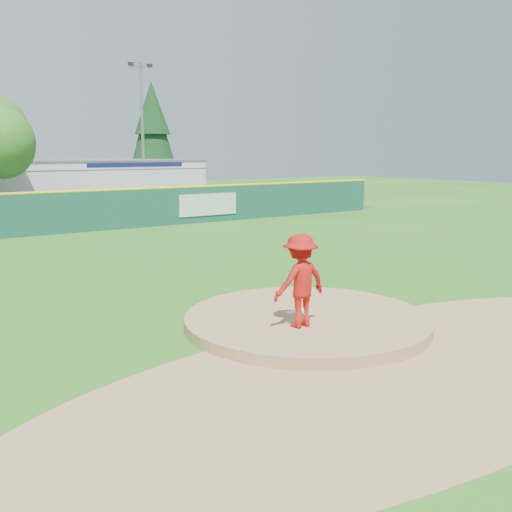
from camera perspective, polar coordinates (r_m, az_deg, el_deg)
ground at (r=13.00m, az=5.08°, el=-6.95°), size 120.00×120.00×0.00m
pitchers_mound at (r=13.00m, az=5.08°, el=-6.95°), size 5.50×5.50×0.50m
pitching_rubber at (r=13.14m, az=4.26°, el=-5.52°), size 0.60×0.15×0.04m
infield_dirt_arc at (r=11.00m, az=15.32°, el=-10.53°), size 15.40×15.40×0.01m
parking_lot at (r=37.55m, az=-22.42°, el=3.69°), size 44.00×16.00×0.02m
pitcher at (r=11.86m, az=4.44°, el=-2.49°), size 1.28×0.75×1.96m
pool_building_grp at (r=43.84m, az=-16.32°, el=7.07°), size 15.20×8.20×3.31m
fence_banners at (r=28.43m, az=-20.49°, el=3.93°), size 21.35×0.04×1.20m
outfield_fence at (r=28.76m, az=-18.59°, el=4.29°), size 40.00×0.14×2.07m
conifer_tree at (r=50.13m, az=-10.30°, el=12.11°), size 4.40×4.40×9.50m
light_pole_right at (r=42.11m, az=-11.29°, el=12.45°), size 1.75×0.25×10.00m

